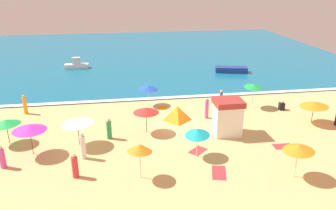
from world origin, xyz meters
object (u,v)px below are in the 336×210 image
beach_umbrella_4 (148,87)px  beachgoer_5 (83,146)px  beach_umbrella_7 (140,148)px  beachgoer_8 (207,109)px  lifeguard_cabana (227,116)px  beach_tent (177,113)px  beach_umbrella_0 (197,132)px  beachgoer_4 (25,105)px  beach_umbrella_9 (29,128)px  small_boat_0 (231,70)px  beachgoer_7 (282,106)px  beach_umbrella_5 (314,104)px  beach_umbrella_8 (146,110)px  beach_umbrella_6 (77,121)px  beachgoer_2 (109,129)px  small_boat_1 (77,65)px  beach_umbrella_3 (6,122)px  beach_umbrella_2 (254,86)px  beachgoer_1 (2,158)px  beachgoer_6 (221,100)px  beach_umbrella_1 (299,148)px  beachgoer_3 (75,166)px

beach_umbrella_4 → beachgoer_5: (-5.36, -9.40, -0.89)m
beach_umbrella_7 → beachgoer_8: (6.41, 8.45, -1.17)m
beach_umbrella_4 → beach_umbrella_7: beach_umbrella_7 is taller
lifeguard_cabana → beach_tent: bearing=136.4°
beach_umbrella_0 → beachgoer_4: 16.65m
beach_umbrella_9 → small_boat_0: (20.54, 18.24, -1.54)m
beach_umbrella_0 → beach_tent: size_ratio=1.25×
small_boat_0 → lifeguard_cabana: bearing=-110.0°
beachgoer_7 → beach_tent: bearing=-174.8°
small_boat_0 → beach_umbrella_7: bearing=-121.0°
beach_umbrella_9 → beach_umbrella_5: bearing=5.0°
beach_umbrella_4 → beach_umbrella_5: (13.11, -6.34, -0.11)m
beach_umbrella_0 → beach_umbrella_8: size_ratio=0.99×
beach_umbrella_6 → small_boat_0: beach_umbrella_6 is taller
beachgoer_2 → small_boat_1: beachgoer_2 is taller
beach_umbrella_5 → beach_umbrella_3: bearing=179.9°
lifeguard_cabana → beach_umbrella_4: 8.99m
lifeguard_cabana → beachgoer_4: bearing=157.8°
beach_umbrella_2 → small_boat_1: size_ratio=0.76×
beach_umbrella_4 → beach_umbrella_9: 12.14m
beachgoer_1 → small_boat_0: (22.03, 19.78, -0.26)m
beach_umbrella_3 → beachgoer_6: size_ratio=1.42×
beachgoer_2 → beach_umbrella_8: bearing=13.2°
beach_tent → beachgoer_7: size_ratio=2.16×
beach_umbrella_1 → beachgoer_7: beach_umbrella_1 is taller
beachgoer_5 → beachgoer_8: (10.02, 5.50, -0.02)m
beach_umbrella_8 → beach_umbrella_9: bearing=-164.1°
lifeguard_cabana → small_boat_1: 26.08m
beachgoer_2 → beachgoer_7: size_ratio=1.86×
beach_umbrella_0 → beachgoer_8: (2.43, 6.41, -0.96)m
beach_umbrella_2 → beachgoer_8: (-4.92, -1.84, -1.24)m
lifeguard_cabana → beach_umbrella_5: size_ratio=1.02×
beach_umbrella_4 → beachgoer_6: (6.47, -2.17, -0.85)m
beach_tent → beachgoer_8: 2.62m
beach_umbrella_4 → small_boat_0: 15.39m
beach_umbrella_5 → beachgoer_1: (-23.49, -3.48, -0.97)m
beachgoer_3 → beachgoer_5: size_ratio=0.86×
beach_umbrella_0 → beach_umbrella_4: (-2.24, 10.32, -0.05)m
small_boat_1 → beach_umbrella_0: bearing=-67.8°
beach_umbrella_5 → beachgoer_1: bearing=-171.6°
small_boat_1 → beach_tent: bearing=-61.9°
beachgoer_6 → beach_umbrella_5: bearing=-32.1°
beachgoer_5 → beachgoer_2: bearing=58.3°
beach_tent → beachgoer_2: 6.30m
beach_umbrella_3 → beach_umbrella_8: 10.22m
beach_umbrella_5 → beach_tent: beach_umbrella_5 is taller
beach_umbrella_8 → beach_umbrella_0: bearing=-55.4°
beach_umbrella_9 → beachgoer_3: (3.21, -3.39, -1.24)m
beach_umbrella_4 → beach_umbrella_7: bearing=-98.0°
beach_umbrella_2 → beach_tent: bearing=-165.6°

